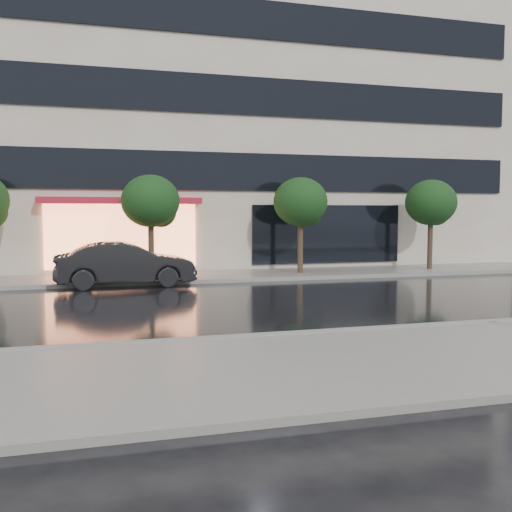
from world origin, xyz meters
name	(u,v)px	position (x,y,z in m)	size (l,w,h in m)	color
ground	(327,326)	(0.00, 0.00, 0.00)	(120.00, 120.00, 0.00)	black
sidewalk_near	(401,359)	(0.00, -3.25, 0.06)	(60.00, 4.50, 0.12)	slate
sidewalk_far	(227,276)	(0.00, 10.25, 0.06)	(60.00, 3.50, 0.12)	slate
curb_near	(346,332)	(0.00, -1.00, 0.07)	(60.00, 0.25, 0.14)	gray
curb_far	(238,280)	(0.00, 8.50, 0.07)	(60.00, 0.25, 0.14)	gray
office_building	(194,88)	(0.00, 17.97, 9.00)	(30.00, 12.76, 18.00)	beige
bg_building_right	(492,145)	(26.00, 28.00, 8.00)	(12.00, 12.00, 16.00)	#4C4C54
tree_mid_west	(152,203)	(-2.94, 10.03, 2.92)	(2.20, 2.20, 3.99)	#33261C
tree_mid_east	(302,204)	(3.06, 10.03, 2.92)	(2.20, 2.20, 3.99)	#33261C
tree_far_east	(432,204)	(9.06, 10.03, 2.92)	(2.20, 2.20, 3.99)	#33261C
parked_car	(125,264)	(-4.05, 8.30, 0.78)	(1.65, 4.72, 1.56)	black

